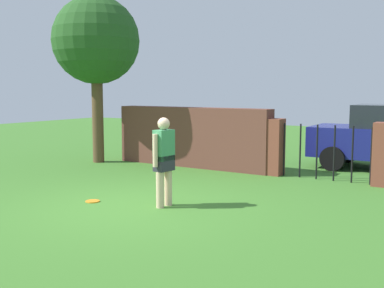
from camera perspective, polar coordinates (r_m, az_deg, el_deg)
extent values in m
plane|color=#3D7528|center=(8.65, -7.29, -7.58)|extent=(40.00, 40.00, 0.00)
cube|color=brown|center=(12.91, -0.01, 0.85)|extent=(4.61, 0.50, 1.63)
cylinder|color=brown|center=(13.91, -11.38, 3.61)|extent=(0.32, 0.32, 2.82)
sphere|color=#23511E|center=(13.96, -11.58, 12.24)|extent=(2.49, 2.49, 2.49)
cylinder|color=beige|center=(8.45, -3.91, -4.92)|extent=(0.14, 0.14, 0.85)
cylinder|color=beige|center=(8.61, -2.91, -4.70)|extent=(0.14, 0.14, 0.85)
cube|color=#2D2D38|center=(8.46, -3.43, -2.32)|extent=(0.26, 0.38, 0.28)
cube|color=#3F8C59|center=(8.42, -3.44, -0.14)|extent=(0.26, 0.38, 0.55)
sphere|color=beige|center=(8.38, -3.46, 2.48)|extent=(0.22, 0.22, 0.22)
cylinder|color=beige|center=(8.27, -4.49, -0.80)|extent=(0.09, 0.09, 0.58)
cylinder|color=beige|center=(8.59, -2.42, -0.49)|extent=(0.09, 0.09, 0.58)
cube|color=brown|center=(11.82, 9.90, -0.34)|extent=(0.44, 0.44, 1.40)
cube|color=brown|center=(11.11, 22.30, -1.19)|extent=(0.44, 0.44, 1.40)
cylinder|color=black|center=(11.73, 11.11, -0.67)|extent=(0.04, 0.04, 1.30)
cylinder|color=black|center=(11.59, 13.00, -0.80)|extent=(0.04, 0.04, 1.30)
cylinder|color=black|center=(11.46, 14.92, -0.94)|extent=(0.04, 0.04, 1.30)
cylinder|color=black|center=(11.35, 16.89, -1.07)|extent=(0.04, 0.04, 1.30)
cylinder|color=black|center=(11.25, 18.89, -1.21)|extent=(0.04, 0.04, 1.30)
cylinder|color=black|center=(11.16, 20.93, -1.35)|extent=(0.04, 0.04, 1.30)
cylinder|color=black|center=(14.43, 18.39, -0.85)|extent=(0.64, 0.23, 0.64)
cylinder|color=black|center=(12.79, 16.69, -1.71)|extent=(0.64, 0.23, 0.64)
cylinder|color=orange|center=(9.16, -11.98, -6.81)|extent=(0.27, 0.27, 0.02)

